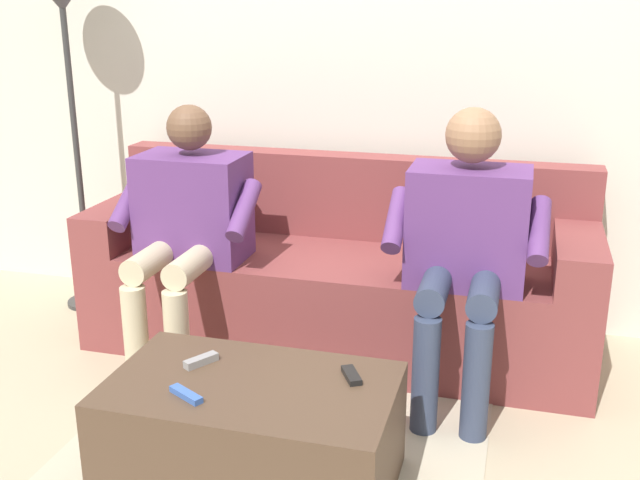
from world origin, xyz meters
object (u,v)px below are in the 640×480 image
(couch, at_px, (338,282))
(person_left_seated, at_px, (466,238))
(coffee_table, at_px, (252,435))
(remote_black, at_px, (351,375))
(remote_blue, at_px, (186,394))
(remote_gray, at_px, (201,361))
(floor_lamp, at_px, (63,12))
(person_right_seated, at_px, (187,219))

(couch, height_order, person_left_seated, person_left_seated)
(coffee_table, bearing_deg, remote_black, -158.92)
(remote_blue, relative_size, remote_gray, 1.09)
(couch, bearing_deg, remote_gray, 79.08)
(coffee_table, distance_m, person_left_seated, 1.10)
(floor_lamp, bearing_deg, remote_black, 145.89)
(remote_gray, bearing_deg, person_right_seated, 59.07)
(person_right_seated, distance_m, remote_gray, 0.86)
(person_left_seated, xyz_separation_m, floor_lamp, (1.93, -0.43, 0.81))
(coffee_table, height_order, person_left_seated, person_left_seated)
(floor_lamp, bearing_deg, remote_blue, 131.21)
(remote_black, bearing_deg, couch, 167.50)
(couch, xyz_separation_m, remote_black, (-0.30, 1.01, 0.08))
(remote_blue, bearing_deg, coffee_table, 70.11)
(coffee_table, bearing_deg, remote_blue, 41.33)
(coffee_table, relative_size, remote_black, 7.99)
(person_left_seated, distance_m, person_right_seated, 1.15)
(person_left_seated, distance_m, remote_blue, 1.23)
(person_left_seated, bearing_deg, remote_gray, 43.20)
(floor_lamp, bearing_deg, person_right_seated, 151.34)
(remote_black, height_order, floor_lamp, floor_lamp)
(couch, xyz_separation_m, person_right_seated, (0.58, 0.31, 0.34))
(couch, xyz_separation_m, remote_gray, (0.20, 1.05, 0.09))
(coffee_table, xyz_separation_m, person_right_seated, (0.58, -0.81, 0.45))
(person_right_seated, bearing_deg, coffee_table, 125.55)
(coffee_table, height_order, remote_gray, remote_gray)
(remote_blue, xyz_separation_m, floor_lamp, (1.20, -1.37, 1.08))
(couch, relative_size, person_right_seated, 2.00)
(remote_black, distance_m, remote_gray, 0.50)
(coffee_table, distance_m, remote_blue, 0.29)
(couch, height_order, remote_blue, couch)
(floor_lamp, bearing_deg, coffee_table, 137.72)
(coffee_table, relative_size, person_left_seated, 0.79)
(coffee_table, distance_m, floor_lamp, 2.23)
(person_left_seated, bearing_deg, remote_blue, 52.17)
(person_right_seated, xyz_separation_m, floor_lamp, (0.78, -0.43, 0.82))
(couch, distance_m, remote_black, 1.05)
(remote_blue, distance_m, remote_black, 0.52)
(couch, bearing_deg, floor_lamp, -4.78)
(person_right_seated, xyz_separation_m, remote_black, (-0.87, 0.69, -0.25))
(couch, height_order, floor_lamp, floor_lamp)
(remote_gray, bearing_deg, person_left_seated, -14.88)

